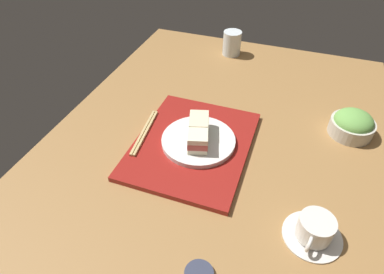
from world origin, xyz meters
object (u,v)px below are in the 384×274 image
Objects in this scene: sandwich_plate at (198,141)px; chopsticks_pair at (145,132)px; salad_bowl at (352,124)px; coffee_cup at (315,230)px; small_sauce_dish at (199,274)px; sandwich_far at (198,139)px; sandwich_near at (199,125)px; drinking_glass at (232,43)px.

chopsticks_pair is at bearing -84.92° from sandwich_plate.
salad_bowl reaches higher than coffee_cup.
small_sauce_dish is (36.28, 12.53, -1.77)cm from sandwich_plate.
coffee_cup reaches higher than sandwich_plate.
sandwich_near is at bearing -164.13° from sandwich_far.
coffee_cup is (16.60, 32.61, -2.91)cm from sandwich_far.
drinking_glass is at bearing -169.30° from small_sauce_dish.
sandwich_far is at bearing 15.87° from sandwich_near.
sandwich_far reaches higher than salad_bowl.
small_sauce_dish is (34.82, 28.96, -1.41)cm from chopsticks_pair.
drinking_glass is (-56.29, -4.70, -0.82)cm from sandwich_near.
sandwich_near is (-2.82, -0.80, 3.38)cm from sandwich_plate.
small_sauce_dish is at bearing -51.08° from coffee_cup.
sandwich_plate is 16.50cm from chopsticks_pair.
chopsticks_pair is 1.55× the size of coffee_cup.
chopsticks_pair is at bearing -74.67° from sandwich_near.
small_sauce_dish is at bearing 19.32° from sandwich_far.
drinking_glass reaches higher than chopsticks_pair.
coffee_cup is at bearing 59.84° from sandwich_plate.
sandwich_far is 0.91× the size of drinking_glass.
salad_bowl is 60.39cm from drinking_glass.
coffee_cup is at bearing 26.36° from drinking_glass.
small_sauce_dish is (57.39, -28.88, -2.94)cm from salad_bowl.
sandwich_plate is at bearing 95.08° from chopsticks_pair.
sandwich_plate is 38.43cm from small_sauce_dish.
chopsticks_pair is at bearing -94.52° from sandwich_far.
salad_bowl is at bearing 113.42° from sandwich_near.
sandwich_near is 5.87cm from sandwich_far.
coffee_cup is at bearing 70.19° from chopsticks_pair.
salad_bowl is 1.32× the size of drinking_glass.
chopsticks_pair is at bearing -68.69° from salad_bowl.
sandwich_plate is 2.30× the size of sandwich_near.
sandwich_plate is at bearing -62.99° from salad_bowl.
sandwich_near reaches higher than salad_bowl.
sandwich_plate reaches higher than small_sauce_dish.
salad_bowl is 0.97× the size of coffee_cup.
sandwich_near is 0.72× the size of salad_bowl.
sandwich_near is 16.63cm from chopsticks_pair.
chopsticks_pair is 3.40× the size of small_sauce_dish.
drinking_glass reaches higher than coffee_cup.
sandwich_near is 46.06cm from salad_bowl.
sandwich_far is (2.82, 0.80, 3.27)cm from sandwich_plate.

